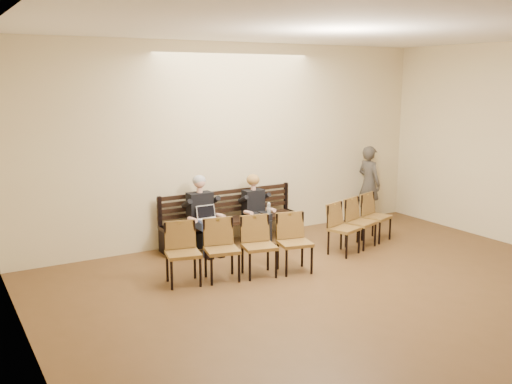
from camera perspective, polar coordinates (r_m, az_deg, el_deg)
ground at (r=6.85m, az=18.79°, el=-14.22°), size 10.00×10.00×0.00m
room_walls at (r=6.75m, az=15.10°, el=7.99°), size 8.02×10.01×3.51m
bench at (r=10.09m, az=-2.39°, el=-3.96°), size 2.60×0.90×0.45m
seated_man at (r=9.62m, az=-5.37°, el=-2.34°), size 0.52×0.71×1.24m
seated_woman at (r=10.11m, az=0.01°, el=-2.10°), size 0.46×0.64×1.07m
laptop at (r=9.43m, az=-4.66°, el=-2.90°), size 0.36×0.30×0.24m
water_bottle at (r=9.91m, az=1.28°, el=-2.26°), size 0.08×0.08×0.21m
bag at (r=9.96m, az=-5.56°, el=-4.75°), size 0.39×0.30×0.27m
passerby at (r=11.83m, az=11.25°, el=1.39°), size 0.47×0.67×1.77m
chair_row_front at (r=10.02m, az=10.46°, el=-3.05°), size 1.61×0.94×0.86m
chair_row_back at (r=8.35m, az=-1.54°, el=-5.67°), size 2.22×0.92×0.89m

